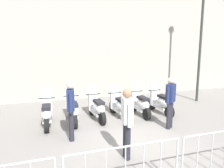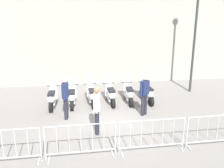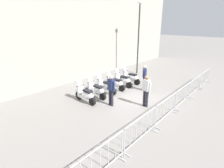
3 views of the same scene
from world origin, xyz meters
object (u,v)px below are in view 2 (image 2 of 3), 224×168
Objects in this scene: motorcycle_4 at (129,94)px; barrier_segment_2 at (81,141)px; barrier_segment_3 at (152,136)px; officer_mid_plaza at (97,108)px; motorcycle_5 at (147,93)px; street_lamp at (196,24)px; barrier_segment_1 at (3,147)px; motorcycle_2 at (92,96)px; barrier_segment_4 at (217,131)px; motorcycle_0 at (52,98)px; officer_by_barriers at (65,96)px; officer_near_row_end at (144,93)px; motorcycle_1 at (72,97)px; motorcycle_3 at (110,95)px.

motorcycle_4 reaches higher than barrier_segment_2.
officer_mid_plaza is at bearing 146.39° from barrier_segment_3.
street_lamp is (2.59, 1.72, 3.15)m from motorcycle_5.
street_lamp reaches higher than barrier_segment_3.
motorcycle_2 is at bearing 66.25° from barrier_segment_1.
motorcycle_2 reaches higher than barrier_segment_2.
barrier_segment_4 is at bearing 9.32° from barrier_segment_1.
motorcycle_0 is at bearing 114.26° from barrier_segment_2.
officer_by_barriers is (-3.53, -1.94, 0.53)m from motorcycle_5.
officer_near_row_end reaches higher than motorcycle_4.
barrier_segment_1 is 1.19× the size of officer_by_barriers.
barrier_segment_3 is at bearing -95.55° from motorcycle_5.
officer_mid_plaza is (1.32, -2.69, 0.53)m from motorcycle_1.
motorcycle_4 is (0.87, 0.14, 0.00)m from motorcycle_3.
officer_near_row_end reaches higher than motorcycle_0.
motorcycle_0 is at bearing -168.03° from motorcycle_2.
motorcycle_1 is 4.72m from barrier_segment_1.
motorcycle_2 reaches higher than barrier_segment_1.
officer_mid_plaza reaches higher than barrier_segment_4.
motorcycle_2 is at bearing 60.21° from officer_by_barriers.
barrier_segment_3 is 1.19× the size of officer_near_row_end.
officer_mid_plaza is at bearing -124.13° from motorcycle_5.
officer_by_barriers reaches higher than motorcycle_0.
officer_by_barriers is at bearing -172.95° from officer_near_row_end.
barrier_segment_3 is (0.46, -4.30, 0.07)m from motorcycle_4.
motorcycle_1 is at bearing 128.61° from barrier_segment_3.
motorcycle_0 is 0.89m from motorcycle_1.
motorcycle_3 and motorcycle_5 have the same top height.
motorcycle_2 is 5.16m from barrier_segment_1.
motorcycle_2 and motorcycle_5 have the same top height.
motorcycle_4 is 4.94m from barrier_segment_2.
barrier_segment_3 is (3.95, -3.65, 0.07)m from motorcycle_0.
motorcycle_5 is at bearing 84.45° from barrier_segment_3.
barrier_segment_4 is (6.42, 1.05, 0.00)m from barrier_segment_1.
officer_mid_plaza reaches higher than barrier_segment_1.
officer_near_row_end reaches higher than motorcycle_2.
motorcycle_3 is 0.99× the size of officer_by_barriers.
barrier_segment_3 is 1.19× the size of officer_by_barriers.
barrier_segment_4 is (4.34, -3.67, 0.07)m from motorcycle_2.
officer_by_barriers is (-0.90, -1.57, 0.53)m from motorcycle_2.
motorcycle_0 is 1.00× the size of officer_mid_plaza.
officer_near_row_end is (-2.92, -3.27, -2.63)m from street_lamp.
street_lamp is (6.10, 2.26, 3.15)m from motorcycle_1.
motorcycle_0 reaches higher than barrier_segment_4.
barrier_segment_2 is (2.14, 0.35, 0.00)m from barrier_segment_1.
officer_mid_plaza is (-3.90, 0.82, 0.46)m from barrier_segment_4.
barrier_segment_2 is at bearing -109.88° from motorcycle_4.
motorcycle_0 is at bearing 137.20° from barrier_segment_3.
barrier_segment_2 is 3.93m from officer_near_row_end.
motorcycle_0 is 3.54m from motorcycle_4.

